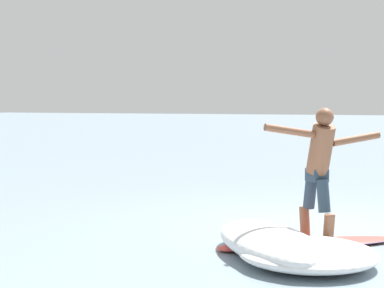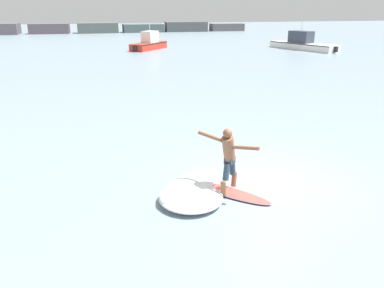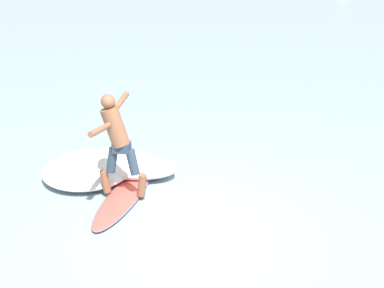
% 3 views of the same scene
% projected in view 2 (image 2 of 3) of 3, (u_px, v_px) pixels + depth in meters
% --- Properties ---
extents(ground_plane, '(200.00, 200.00, 0.00)m').
position_uv_depth(ground_plane, '(271.00, 179.00, 10.13)').
color(ground_plane, gray).
extents(rock_jetty_breakwater, '(46.09, 4.29, 1.75)m').
position_uv_depth(rock_jetty_breakwater, '(111.00, 28.00, 65.96)').
color(rock_jetty_breakwater, '#554F56').
rests_on(rock_jetty_breakwater, ground).
extents(surfboard, '(1.95, 2.09, 0.21)m').
position_uv_depth(surfboard, '(227.00, 192.00, 9.36)').
color(surfboard, '#E04D44').
rests_on(surfboard, ground).
extents(surfer, '(1.18, 1.18, 1.68)m').
position_uv_depth(surfer, '(229.00, 155.00, 8.93)').
color(surfer, brown).
rests_on(surfer, surfboard).
extents(fishing_boat_near_jetty, '(4.68, 5.25, 2.81)m').
position_uv_depth(fishing_boat_near_jetty, '(150.00, 43.00, 40.36)').
color(fishing_boat_near_jetty, red).
rests_on(fishing_boat_near_jetty, ground).
extents(small_boat_offshore, '(4.51, 8.95, 2.82)m').
position_uv_depth(small_boat_offshore, '(301.00, 44.00, 40.26)').
color(small_boat_offshore, white).
rests_on(small_boat_offshore, ground).
extents(wave_foam_at_tail, '(1.71, 1.72, 0.28)m').
position_uv_depth(wave_foam_at_tail, '(191.00, 197.00, 8.88)').
color(wave_foam_at_tail, white).
rests_on(wave_foam_at_tail, ground).
extents(wave_foam_at_nose, '(2.28, 2.20, 0.37)m').
position_uv_depth(wave_foam_at_nose, '(191.00, 186.00, 9.35)').
color(wave_foam_at_nose, white).
rests_on(wave_foam_at_nose, ground).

